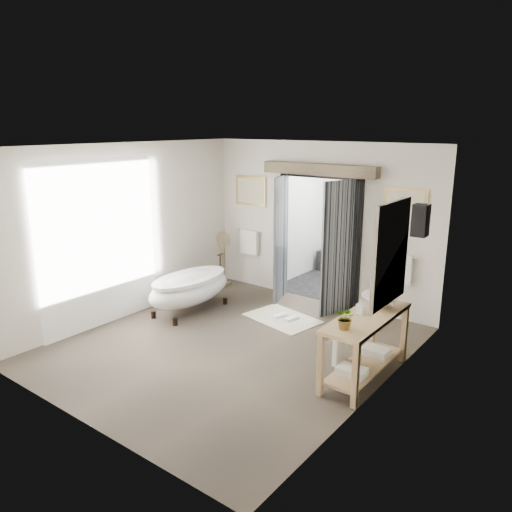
# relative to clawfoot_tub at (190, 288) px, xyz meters

# --- Properties ---
(ground_plane) EXTENTS (5.00, 5.00, 0.00)m
(ground_plane) POSITION_rel_clawfoot_tub_xyz_m (1.49, -0.66, -0.42)
(ground_plane) COLOR brown
(room_shell) EXTENTS (4.52, 5.02, 2.91)m
(room_shell) POSITION_rel_clawfoot_tub_xyz_m (1.45, -0.78, 1.44)
(room_shell) COLOR beige
(room_shell) RESTS_ON ground_plane
(shower_room) EXTENTS (2.22, 2.01, 2.51)m
(shower_room) POSITION_rel_clawfoot_tub_xyz_m (1.49, 3.33, 0.48)
(shower_room) COLOR black
(shower_room) RESTS_ON ground_plane
(back_wall_dressing) EXTENTS (3.82, 0.79, 2.52)m
(back_wall_dressing) POSITION_rel_clawfoot_tub_xyz_m (1.49, 1.66, 1.14)
(back_wall_dressing) COLOR black
(back_wall_dressing) RESTS_ON ground_plane
(clawfoot_tub) EXTENTS (0.79, 1.77, 0.86)m
(clawfoot_tub) POSITION_rel_clawfoot_tub_xyz_m (0.00, 0.00, 0.00)
(clawfoot_tub) COLOR black
(clawfoot_tub) RESTS_ON ground_plane
(vanity) EXTENTS (0.57, 1.60, 0.85)m
(vanity) POSITION_rel_clawfoot_tub_xyz_m (3.44, -0.36, 0.08)
(vanity) COLOR tan
(vanity) RESTS_ON ground_plane
(pedestal_mirror) EXTENTS (0.34, 0.22, 1.13)m
(pedestal_mirror) POSITION_rel_clawfoot_tub_xyz_m (-0.43, 1.40, 0.06)
(pedestal_mirror) COLOR brown
(pedestal_mirror) RESTS_ON ground_plane
(rug) EXTENTS (1.33, 1.02, 0.01)m
(rug) POSITION_rel_clawfoot_tub_xyz_m (1.50, 0.67, -0.41)
(rug) COLOR beige
(rug) RESTS_ON ground_plane
(slippers) EXTENTS (0.40, 0.28, 0.05)m
(slippers) POSITION_rel_clawfoot_tub_xyz_m (1.56, 0.68, -0.38)
(slippers) COLOR white
(slippers) RESTS_ON rug
(basin) EXTENTS (0.56, 0.56, 0.16)m
(basin) POSITION_rel_clawfoot_tub_xyz_m (3.46, 0.05, 0.51)
(basin) COLOR white
(basin) RESTS_ON vanity
(plant) EXTENTS (0.26, 0.23, 0.28)m
(plant) POSITION_rel_clawfoot_tub_xyz_m (3.44, -0.90, 0.57)
(plant) COLOR gray
(plant) RESTS_ON vanity
(soap_bottle_a) EXTENTS (0.10, 0.10, 0.21)m
(soap_bottle_a) POSITION_rel_clawfoot_tub_xyz_m (3.37, -0.34, 0.53)
(soap_bottle_a) COLOR gray
(soap_bottle_a) RESTS_ON vanity
(soap_bottle_b) EXTENTS (0.17, 0.17, 0.18)m
(soap_bottle_b) POSITION_rel_clawfoot_tub_xyz_m (3.45, 0.25, 0.52)
(soap_bottle_b) COLOR gray
(soap_bottle_b) RESTS_ON vanity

